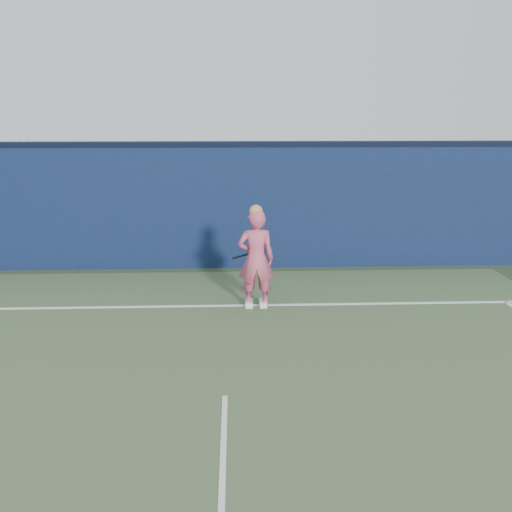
{
  "coord_description": "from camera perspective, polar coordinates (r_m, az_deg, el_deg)",
  "views": [
    {
      "loc": [
        0.14,
        -4.64,
        3.21
      ],
      "look_at": [
        0.48,
        3.99,
        0.88
      ],
      "focal_mm": 38.0,
      "sensor_mm": 36.0,
      "label": 1
    }
  ],
  "objects": [
    {
      "name": "racket",
      "position": [
        9.38,
        -0.11,
        0.35
      ],
      "size": [
        0.59,
        0.13,
        0.32
      ],
      "rotation": [
        0.0,
        0.0,
        -0.11
      ],
      "color": "black",
      "rests_on": "ground"
    },
    {
      "name": "court_lines",
      "position": [
        5.37,
        -3.53,
        -21.49
      ],
      "size": [
        11.0,
        12.04,
        0.01
      ],
      "color": "white",
      "rests_on": "court_surface"
    },
    {
      "name": "wall_cap",
      "position": [
        11.16,
        -3.0,
        11.68
      ],
      "size": [
        24.0,
        0.42,
        0.1
      ],
      "primitive_type": "cube",
      "color": "black",
      "rests_on": "backstop_wall"
    },
    {
      "name": "player",
      "position": [
        8.96,
        0.0,
        -0.27
      ],
      "size": [
        0.61,
        0.4,
        1.74
      ],
      "rotation": [
        0.0,
        0.0,
        3.15
      ],
      "color": "#CC4F70",
      "rests_on": "ground"
    },
    {
      "name": "ground",
      "position": [
        5.65,
        -3.45,
        -19.6
      ],
      "size": [
        80.0,
        80.0,
        0.0
      ],
      "primitive_type": "plane",
      "color": "#2F462B",
      "rests_on": "ground"
    },
    {
      "name": "backstop_wall",
      "position": [
        11.32,
        -2.91,
        5.1
      ],
      "size": [
        24.0,
        0.4,
        2.5
      ],
      "primitive_type": "cube",
      "color": "#0D1B39",
      "rests_on": "ground"
    }
  ]
}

